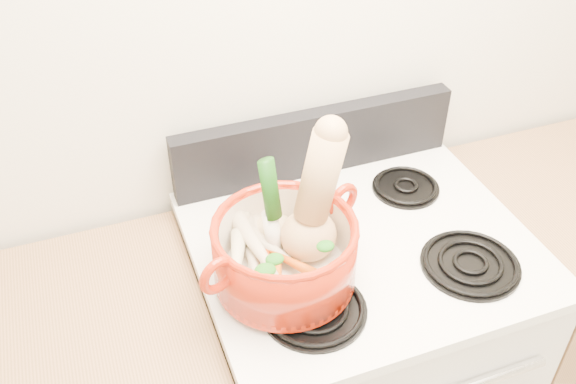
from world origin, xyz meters
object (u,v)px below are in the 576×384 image
object	(u,v)px
stove_body	(350,368)
leek	(272,210)
squash	(310,199)
dutch_oven	(285,253)

from	to	relation	value
stove_body	leek	bearing A→B (deg)	-176.15
stove_body	leek	size ratio (longest dim) A/B	3.70
stove_body	squash	distance (m)	0.71
squash	stove_body	bearing A→B (deg)	22.87
squash	leek	xyz separation A→B (m)	(-0.07, 0.03, -0.03)
dutch_oven	squash	world-z (taller)	squash
stove_body	squash	bearing A→B (deg)	-165.08
leek	stove_body	bearing A→B (deg)	-16.05
dutch_oven	leek	bearing A→B (deg)	77.88
squash	leek	world-z (taller)	squash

